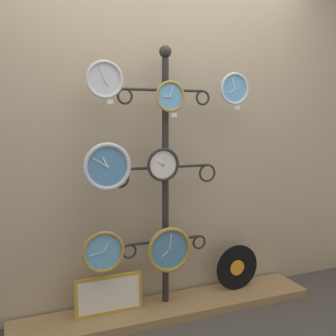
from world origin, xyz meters
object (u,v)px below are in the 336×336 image
at_px(clock_top_center, 170,97).
at_px(vinyl_record, 237,267).
at_px(display_stand, 165,221).
at_px(clock_middle_left, 107,167).
at_px(clock_bottom_center, 169,250).
at_px(clock_top_left, 105,79).
at_px(clock_top_right, 234,89).
at_px(clock_bottom_left, 103,252).
at_px(clock_middle_center, 163,165).
at_px(picture_frame, 109,295).

relative_size(clock_top_center, vinyl_record, 0.58).
relative_size(display_stand, vinyl_record, 5.24).
height_order(clock_middle_left, clock_bottom_center, clock_middle_left).
height_order(clock_top_left, clock_top_center, clock_top_left).
xyz_separation_m(display_stand, clock_middle_left, (-0.44, -0.10, 0.42)).
xyz_separation_m(display_stand, vinyl_record, (0.59, -0.03, -0.43)).
relative_size(clock_middle_left, clock_bottom_center, 0.96).
distance_m(clock_top_right, clock_bottom_left, 1.44).
bearing_deg(clock_top_left, clock_top_center, -3.24).
xyz_separation_m(clock_middle_center, clock_bottom_left, (-0.43, -0.02, -0.55)).
height_order(clock_top_center, picture_frame, clock_top_center).
distance_m(clock_top_left, clock_middle_center, 0.68).
bearing_deg(clock_bottom_center, clock_bottom_left, 179.86).
bearing_deg(clock_top_center, display_stand, 86.44).
relative_size(display_stand, picture_frame, 4.05).
bearing_deg(clock_middle_center, clock_top_left, 179.29).
bearing_deg(vinyl_record, clock_bottom_left, -176.19).
xyz_separation_m(clock_top_center, clock_bottom_left, (-0.47, -0.00, -1.01)).
xyz_separation_m(clock_top_center, clock_middle_left, (-0.43, 0.00, -0.45)).
bearing_deg(clock_top_center, clock_top_left, 176.76).
relative_size(clock_bottom_center, picture_frame, 0.70).
xyz_separation_m(display_stand, clock_bottom_center, (-0.01, -0.10, -0.18)).
bearing_deg(vinyl_record, clock_bottom_center, -173.16).
height_order(clock_top_right, clock_middle_left, clock_top_right).
height_order(clock_middle_left, clock_middle_center, clock_middle_left).
bearing_deg(clock_top_left, clock_middle_left, -85.71).
height_order(display_stand, clock_bottom_left, display_stand).
distance_m(clock_bottom_center, picture_frame, 0.51).
xyz_separation_m(clock_middle_center, picture_frame, (-0.38, 0.04, -0.89)).
relative_size(clock_top_left, vinyl_record, 0.67).
height_order(vinyl_record, picture_frame, vinyl_record).
relative_size(clock_middle_center, clock_bottom_left, 0.81).
xyz_separation_m(clock_top_left, clock_top_right, (0.92, -0.03, -0.04)).
distance_m(clock_middle_left, clock_bottom_left, 0.56).
bearing_deg(clock_bottom_left, display_stand, 12.26).
distance_m(clock_top_right, clock_middle_left, 1.05).
relative_size(clock_top_right, clock_middle_left, 0.73).
bearing_deg(clock_top_center, clock_middle_center, 155.69).
bearing_deg(clock_top_right, clock_top_left, 178.38).
relative_size(display_stand, clock_top_right, 8.27).
bearing_deg(clock_bottom_left, picture_frame, 54.90).
relative_size(display_stand, clock_middle_center, 8.13).
height_order(clock_top_right, clock_middle_center, clock_top_right).
bearing_deg(clock_top_center, clock_bottom_left, -179.68).
distance_m(clock_top_left, clock_bottom_left, 1.11).
height_order(display_stand, vinyl_record, display_stand).
distance_m(clock_top_left, clock_top_right, 0.92).
height_order(clock_top_left, clock_bottom_center, clock_top_left).
bearing_deg(picture_frame, clock_top_left, -102.19).
distance_m(clock_middle_center, clock_bottom_center, 0.60).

